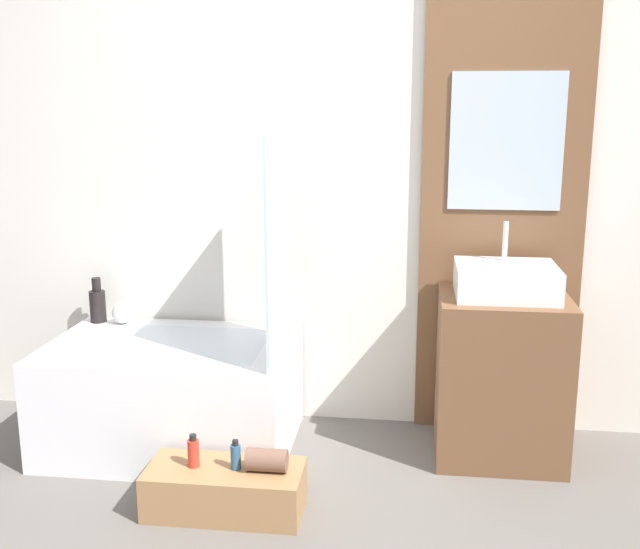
% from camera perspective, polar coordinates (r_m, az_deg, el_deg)
% --- Properties ---
extents(wall_tiled_back, '(4.20, 0.06, 2.60)m').
position_cam_1_polar(wall_tiled_back, '(3.65, 1.85, 8.39)').
color(wall_tiled_back, silver).
rests_on(wall_tiled_back, ground_plane).
extents(wall_wood_accent, '(0.76, 0.04, 2.60)m').
position_cam_1_polar(wall_wood_accent, '(3.61, 13.89, 8.09)').
color(wall_wood_accent, brown).
rests_on(wall_wood_accent, ground_plane).
extents(bathtub, '(1.12, 0.77, 0.50)m').
position_cam_1_polar(bathtub, '(3.63, -11.18, -8.90)').
color(bathtub, white).
rests_on(bathtub, ground_plane).
extents(glass_shower_screen, '(0.01, 0.54, 0.96)m').
position_cam_1_polar(glass_shower_screen, '(3.20, -3.20, 2.06)').
color(glass_shower_screen, silver).
rests_on(glass_shower_screen, bathtub).
extents(wooden_step_bench, '(0.62, 0.28, 0.18)m').
position_cam_1_polar(wooden_step_bench, '(3.10, -7.24, -15.94)').
color(wooden_step_bench, '#997047').
rests_on(wooden_step_bench, ground_plane).
extents(vanity_cabinet, '(0.57, 0.52, 0.75)m').
position_cam_1_polar(vanity_cabinet, '(3.53, 13.59, -7.51)').
color(vanity_cabinet, brown).
rests_on(vanity_cabinet, ground_plane).
extents(sink, '(0.44, 0.38, 0.32)m').
position_cam_1_polar(sink, '(3.40, 13.98, -0.44)').
color(sink, white).
rests_on(sink, vanity_cabinet).
extents(vase_tall_dark, '(0.08, 0.08, 0.23)m').
position_cam_1_polar(vase_tall_dark, '(3.95, -16.58, -2.17)').
color(vase_tall_dark, black).
rests_on(vase_tall_dark, bathtub).
extents(vase_round_light, '(0.11, 0.11, 0.11)m').
position_cam_1_polar(vase_round_light, '(3.89, -14.80, -2.87)').
color(vase_round_light, silver).
rests_on(vase_round_light, bathtub).
extents(bottle_soap_primary, '(0.05, 0.05, 0.13)m').
position_cam_1_polar(bottle_soap_primary, '(3.06, -9.62, -13.20)').
color(bottle_soap_primary, red).
rests_on(bottle_soap_primary, wooden_step_bench).
extents(bottle_soap_secondary, '(0.04, 0.04, 0.12)m').
position_cam_1_polar(bottle_soap_secondary, '(3.03, -6.44, -13.58)').
color(bottle_soap_secondary, '#2D567A').
rests_on(bottle_soap_secondary, wooden_step_bench).
extents(towel_roll, '(0.16, 0.09, 0.09)m').
position_cam_1_polar(towel_roll, '(3.00, -4.08, -13.92)').
color(towel_roll, brown).
rests_on(towel_roll, wooden_step_bench).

